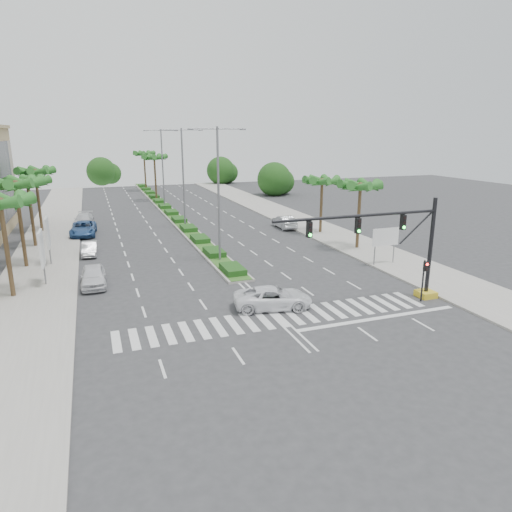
% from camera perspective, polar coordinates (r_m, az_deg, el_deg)
% --- Properties ---
extents(ground, '(160.00, 160.00, 0.00)m').
position_cam_1_polar(ground, '(29.49, 2.85, -7.77)').
color(ground, '#333335').
rests_on(ground, ground).
extents(footpath_right, '(6.00, 120.00, 0.15)m').
position_cam_1_polar(footpath_right, '(53.11, 9.70, 2.55)').
color(footpath_right, gray).
rests_on(footpath_right, ground).
extents(footpath_left, '(6.00, 120.00, 0.15)m').
position_cam_1_polar(footpath_left, '(46.66, -24.90, -0.42)').
color(footpath_left, gray).
rests_on(footpath_left, ground).
extents(median, '(2.20, 75.00, 0.20)m').
position_cam_1_polar(median, '(71.71, -11.20, 5.75)').
color(median, gray).
rests_on(median, ground).
extents(median_grass, '(1.80, 75.00, 0.04)m').
position_cam_1_polar(median_grass, '(71.69, -11.20, 5.85)').
color(median_grass, '#31541D').
rests_on(median_grass, median).
extents(signal_gantry, '(12.60, 1.20, 7.20)m').
position_cam_1_polar(signal_gantry, '(32.93, 17.99, 0.31)').
color(signal_gantry, gold).
rests_on(signal_gantry, ground).
extents(pedestrian_signal, '(0.28, 0.36, 3.00)m').
position_cam_1_polar(pedestrian_signal, '(33.62, 20.29, -2.10)').
color(pedestrian_signal, black).
rests_on(pedestrian_signal, ground).
extents(direction_sign, '(2.70, 0.11, 3.40)m').
position_cam_1_polar(direction_sign, '(41.84, 15.86, 2.13)').
color(direction_sign, slate).
rests_on(direction_sign, ground).
extents(billboard_near, '(0.18, 2.10, 4.35)m').
position_cam_1_polar(billboard_near, '(38.18, -25.22, 0.81)').
color(billboard_near, slate).
rests_on(billboard_near, ground).
extents(billboard_far, '(0.18, 2.10, 4.35)m').
position_cam_1_polar(billboard_far, '(44.02, -24.60, 2.62)').
color(billboard_far, slate).
rests_on(billboard_far, ground).
extents(palm_left_near, '(4.57, 4.68, 7.55)m').
position_cam_1_polar(palm_left_near, '(35.82, -29.33, 5.55)').
color(palm_left_near, brown).
rests_on(palm_left_near, ground).
extents(palm_left_mid, '(4.57, 4.68, 7.95)m').
position_cam_1_polar(palm_left_mid, '(43.63, -27.83, 7.65)').
color(palm_left_mid, brown).
rests_on(palm_left_mid, ground).
extents(palm_left_far, '(4.57, 4.68, 7.35)m').
position_cam_1_polar(palm_left_far, '(51.59, -26.65, 8.04)').
color(palm_left_far, brown).
rests_on(palm_left_far, ground).
extents(palm_left_end, '(4.57, 4.68, 7.75)m').
position_cam_1_polar(palm_left_end, '(59.48, -25.89, 9.25)').
color(palm_left_end, brown).
rests_on(palm_left_end, ground).
extents(palm_right_near, '(4.57, 4.68, 7.05)m').
position_cam_1_polar(palm_right_near, '(46.68, 12.91, 8.31)').
color(palm_right_near, brown).
rests_on(palm_right_near, ground).
extents(palm_right_far, '(4.57, 4.68, 6.75)m').
position_cam_1_polar(palm_right_far, '(53.57, 8.26, 9.05)').
color(palm_right_far, brown).
rests_on(palm_right_far, ground).
extents(palm_median_a, '(4.57, 4.68, 8.05)m').
position_cam_1_polar(palm_median_a, '(80.82, -12.60, 11.76)').
color(palm_median_a, brown).
rests_on(palm_median_a, ground).
extents(palm_median_b, '(4.57, 4.68, 8.05)m').
position_cam_1_polar(palm_median_b, '(95.69, -13.83, 12.17)').
color(palm_median_b, brown).
rests_on(palm_median_b, ground).
extents(streetlight_near, '(5.10, 0.25, 12.00)m').
position_cam_1_polar(streetlight_near, '(40.69, -4.72, 8.53)').
color(streetlight_near, slate).
rests_on(streetlight_near, ground).
extents(streetlight_mid, '(5.10, 0.25, 12.00)m').
position_cam_1_polar(streetlight_mid, '(56.21, -9.11, 10.22)').
color(streetlight_mid, slate).
rests_on(streetlight_mid, ground).
extents(streetlight_far, '(5.10, 0.25, 12.00)m').
position_cam_1_polar(streetlight_far, '(71.94, -11.60, 11.15)').
color(streetlight_far, slate).
rests_on(streetlight_far, ground).
extents(car_parked_a, '(1.93, 4.66, 1.58)m').
position_cam_1_polar(car_parked_a, '(37.35, -19.67, -2.38)').
color(car_parked_a, silver).
rests_on(car_parked_a, ground).
extents(car_parked_b, '(1.57, 3.97, 1.29)m').
position_cam_1_polar(car_parked_b, '(46.91, -20.07, 0.88)').
color(car_parked_b, '#B6B6BB').
rests_on(car_parked_b, ground).
extents(car_parked_c, '(3.08, 6.00, 1.62)m').
position_cam_1_polar(car_parked_c, '(56.14, -20.78, 3.22)').
color(car_parked_c, '#2F5590').
rests_on(car_parked_c, ground).
extents(car_parked_d, '(2.72, 5.42, 1.51)m').
position_cam_1_polar(car_parked_d, '(62.33, -20.75, 4.28)').
color(car_parked_d, silver).
rests_on(car_parked_d, ground).
extents(car_crossing, '(5.67, 3.48, 1.47)m').
position_cam_1_polar(car_crossing, '(30.84, 2.13, -5.24)').
color(car_crossing, white).
rests_on(car_crossing, ground).
extents(car_right, '(1.71, 4.74, 1.55)m').
position_cam_1_polar(car_right, '(56.77, 3.55, 4.28)').
color(car_right, '#B3B3B8').
rests_on(car_right, ground).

